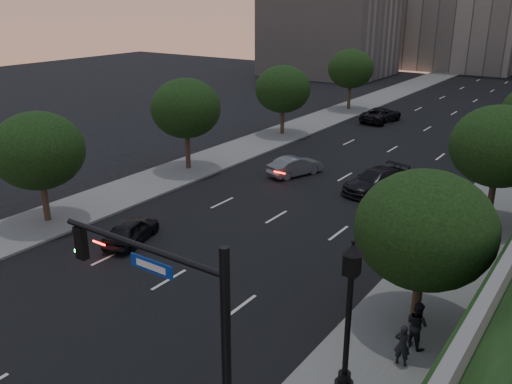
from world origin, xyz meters
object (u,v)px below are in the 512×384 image
Objects in this scene: pedestrian_c at (440,247)px; pedestrian_a at (402,345)px; traffic_signal_mast at (192,357)px; sedan_mid_left at (295,166)px; street_lamp at (348,329)px; pedestrian_b at (417,324)px; sedan_near_left at (131,230)px; sedan_near_right at (375,181)px; sedan_far_right at (482,147)px; sedan_far_left at (381,115)px.

pedestrian_a is at bearing 100.54° from pedestrian_c.
sedan_mid_left is at bearing 115.05° from traffic_signal_mast.
street_lamp is 1.35× the size of sedan_mid_left.
pedestrian_b is (14.02, -15.01, 0.35)m from sedan_mid_left.
sedan_near_left is (-14.32, 4.40, -1.98)m from street_lamp.
pedestrian_a is (15.24, -1.82, 0.27)m from sedan_near_left.
pedestrian_a is (13.99, -16.32, 0.24)m from sedan_mid_left.
sedan_near_right is 13.23m from sedan_far_right.
traffic_signal_mast reaches higher than sedan_far_right.
pedestrian_b is (0.95, 3.89, -1.60)m from street_lamp.
traffic_signal_mast is at bearing 134.82° from sedan_mid_left.
traffic_signal_mast is at bearing 96.63° from pedestrian_b.
pedestrian_c is (-1.27, 6.84, 0.02)m from pedestrian_b.
pedestrian_b is at bearing 161.31° from sedan_near_left.
pedestrian_a is at bearing -49.21° from sedan_near_right.
sedan_near_left is at bearing 104.83° from sedan_mid_left.
street_lamp is 15.12m from sedan_near_left.
pedestrian_c is at bearing 167.13° from sedan_mid_left.
sedan_mid_left is 16.04m from sedan_far_right.
sedan_near_left is 15.38m from pedestrian_c.
street_lamp is at bearing -76.89° from sedan_far_right.
traffic_signal_mast is 3.86× the size of pedestrian_c.
pedestrian_b is at bearing 102.43° from pedestrian_c.
sedan_mid_left is 21.49m from pedestrian_a.
pedestrian_b is (15.81, -35.00, 0.30)m from sedan_far_left.
sedan_mid_left is at bearing -111.71° from sedan_near_left.
pedestrian_c reaches higher than pedestrian_a.
traffic_signal_mast is 15.60m from sedan_near_left.
pedestrian_a is at bearing 118.63° from sedan_far_left.
sedan_far_left is 2.99× the size of pedestrian_b.
traffic_signal_mast is 1.82× the size of sedan_near_left.
pedestrian_c is (14.54, -28.16, 0.32)m from sedan_far_left.
street_lamp is 1.46× the size of sedan_near_left.
pedestrian_c is at bearing -35.83° from sedan_near_right.
sedan_near_left is 0.72× the size of sedan_far_left.
traffic_signal_mast is at bearing 85.59° from pedestrian_c.
sedan_near_right is at bearing -36.34° from pedestrian_b.
pedestrian_c is at bearing 91.67° from street_lamp.
street_lamp is 1.05× the size of sedan_far_left.
traffic_signal_mast is 45.54m from sedan_far_left.
sedan_mid_left is 2.69× the size of pedestrian_a.
sedan_far_right is (3.69, 12.71, -0.03)m from sedan_near_right.
sedan_near_left is 2.16× the size of pedestrian_b.
pedestrian_a is at bearing 150.37° from sedan_mid_left.
sedan_near_right is 10.58m from pedestrian_c.
street_lamp is at bearing 144.44° from sedan_mid_left.
sedan_near_right is (7.32, 14.52, 0.09)m from sedan_near_left.
sedan_near_right is 2.84× the size of pedestrian_c.
pedestrian_a is at bearing 156.43° from sedan_near_left.
sedan_far_right is 2.37× the size of pedestrian_b.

